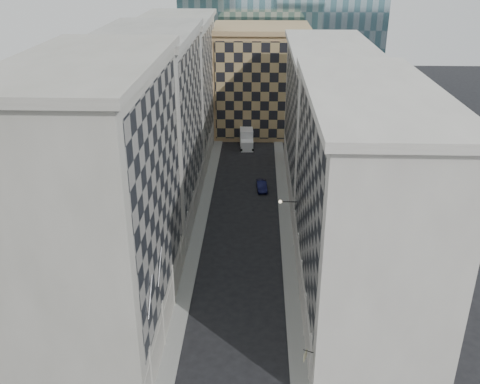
# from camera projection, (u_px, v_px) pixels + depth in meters

# --- Properties ---
(sidewalk_west) EXTENTS (1.50, 100.00, 0.15)m
(sidewalk_west) POSITION_uv_depth(u_px,v_px,m) (200.00, 224.00, 65.42)
(sidewalk_west) COLOR gray
(sidewalk_west) RESTS_ON ground
(sidewalk_east) EXTENTS (1.50, 100.00, 0.15)m
(sidewalk_east) POSITION_uv_depth(u_px,v_px,m) (286.00, 226.00, 65.08)
(sidewalk_east) COLOR gray
(sidewalk_east) RESTS_ON ground
(bldg_left_a) EXTENTS (10.80, 22.80, 23.70)m
(bldg_left_a) POSITION_uv_depth(u_px,v_px,m) (102.00, 205.00, 43.45)
(bldg_left_a) COLOR #99968A
(bldg_left_a) RESTS_ON ground
(bldg_left_b) EXTENTS (10.80, 22.80, 22.70)m
(bldg_left_b) POSITION_uv_depth(u_px,v_px,m) (153.00, 128.00, 63.66)
(bldg_left_b) COLOR gray
(bldg_left_b) RESTS_ON ground
(bldg_left_c) EXTENTS (10.80, 22.80, 21.70)m
(bldg_left_c) POSITION_uv_depth(u_px,v_px,m) (179.00, 89.00, 83.87)
(bldg_left_c) COLOR #99968A
(bldg_left_c) RESTS_ON ground
(bldg_right_a) EXTENTS (10.80, 26.80, 20.70)m
(bldg_right_a) POSITION_uv_depth(u_px,v_px,m) (361.00, 205.00, 47.01)
(bldg_right_a) COLOR #B9B2AA
(bldg_right_a) RESTS_ON ground
(bldg_right_b) EXTENTS (10.80, 28.80, 19.70)m
(bldg_right_b) POSITION_uv_depth(u_px,v_px,m) (327.00, 120.00, 71.75)
(bldg_right_b) COLOR #B9B2AA
(bldg_right_b) RESTS_ON ground
(tan_block) EXTENTS (16.80, 14.80, 18.80)m
(tan_block) POSITION_uv_depth(u_px,v_px,m) (261.00, 80.00, 95.76)
(tan_block) COLOR tan
(tan_block) RESTS_ON ground
(flagpoles_left) EXTENTS (0.10, 6.33, 2.33)m
(flagpoles_left) POSITION_uv_depth(u_px,v_px,m) (155.00, 281.00, 40.33)
(flagpoles_left) COLOR gray
(flagpoles_left) RESTS_ON ground
(bracket_lamp) EXTENTS (1.98, 0.36, 0.36)m
(bracket_lamp) POSITION_uv_depth(u_px,v_px,m) (282.00, 202.00, 57.11)
(bracket_lamp) COLOR black
(bracket_lamp) RESTS_ON ground
(box_truck) EXTENTS (2.47, 5.43, 2.92)m
(box_truck) POSITION_uv_depth(u_px,v_px,m) (247.00, 140.00, 90.87)
(box_truck) COLOR white
(box_truck) RESTS_ON ground
(dark_car) EXTENTS (1.62, 3.92, 1.26)m
(dark_car) POSITION_uv_depth(u_px,v_px,m) (262.00, 186.00, 74.71)
(dark_car) COLOR black
(dark_car) RESTS_ON ground
(shop_sign) EXTENTS (0.75, 0.66, 0.77)m
(shop_sign) POSITION_uv_depth(u_px,v_px,m) (306.00, 355.00, 38.97)
(shop_sign) COLOR black
(shop_sign) RESTS_ON ground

